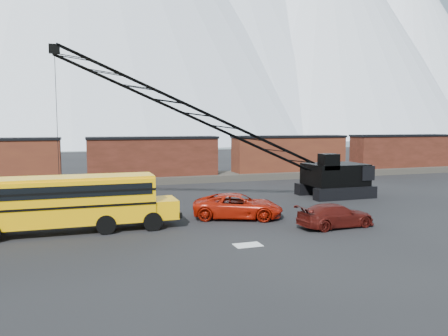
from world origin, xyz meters
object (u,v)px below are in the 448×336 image
at_px(school_bus, 70,201).
at_px(red_pickup, 238,206).
at_px(crawler_crane, 218,124).
at_px(maroon_suv, 336,216).

bearing_deg(school_bus, red_pickup, 2.89).
relative_size(school_bus, red_pickup, 2.00).
xyz_separation_m(school_bus, crawler_crane, (10.73, 6.18, 4.40)).
bearing_deg(red_pickup, school_bus, 115.18).
relative_size(red_pickup, crawler_crane, 0.23).
bearing_deg(crawler_crane, red_pickup, -94.14).
bearing_deg(red_pickup, maroon_suv, -109.82).
height_order(maroon_suv, crawler_crane, crawler_crane).
relative_size(red_pickup, maroon_suv, 1.21).
bearing_deg(maroon_suv, crawler_crane, 19.42).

